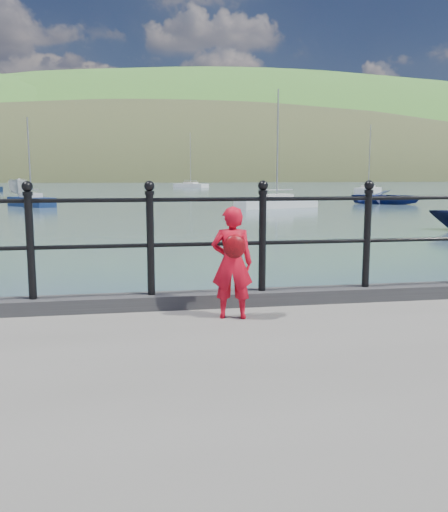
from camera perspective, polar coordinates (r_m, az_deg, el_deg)
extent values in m
plane|color=#2D4251|center=(6.33, -1.88, -13.78)|extent=(600.00, 600.00, 0.00)
cube|color=#28282B|center=(5.86, -1.73, -4.57)|extent=(60.00, 0.30, 0.15)
cylinder|color=black|center=(5.75, -1.76, 1.26)|extent=(18.00, 0.04, 0.04)
cylinder|color=black|center=(5.71, -1.78, 5.97)|extent=(18.00, 0.04, 0.04)
cylinder|color=black|center=(5.79, -19.70, 0.81)|extent=(0.08, 0.08, 1.05)
sphere|color=black|center=(5.74, -20.01, 6.90)|extent=(0.11, 0.11, 0.11)
cylinder|color=black|center=(5.70, -7.74, 1.12)|extent=(0.08, 0.08, 1.05)
sphere|color=black|center=(5.65, -7.87, 7.31)|extent=(0.11, 0.11, 0.11)
cylinder|color=black|center=(5.86, 4.06, 1.39)|extent=(0.08, 0.08, 1.05)
sphere|color=black|center=(5.82, 4.13, 7.41)|extent=(0.11, 0.11, 0.11)
cylinder|color=black|center=(6.26, 14.81, 1.58)|extent=(0.08, 0.08, 1.05)
sphere|color=black|center=(6.21, 15.03, 7.21)|extent=(0.11, 0.11, 0.11)
ellipsoid|color=#333A21|center=(202.66, -3.74, 3.57)|extent=(400.00, 100.00, 88.00)
ellipsoid|color=#387026|center=(269.43, 3.44, 2.28)|extent=(600.00, 180.00, 156.00)
cube|color=silver|center=(189.91, -20.26, 8.28)|extent=(9.00, 6.00, 6.00)
cube|color=#4C4744|center=(189.96, -20.32, 9.48)|extent=(9.50, 6.50, 2.00)
cube|color=silver|center=(187.14, -13.25, 8.58)|extent=(9.00, 6.00, 6.00)
cube|color=#4C4744|center=(187.19, -13.29, 9.80)|extent=(9.50, 6.50, 2.00)
cube|color=silver|center=(187.74, -3.96, 8.79)|extent=(9.00, 6.00, 6.00)
cube|color=#4C4744|center=(187.80, -3.98, 10.01)|extent=(9.50, 6.50, 2.00)
cube|color=silver|center=(192.33, 4.16, 8.78)|extent=(9.00, 6.00, 6.00)
cube|color=#4C4744|center=(192.38, 4.17, 9.97)|extent=(9.50, 6.50, 2.00)
imported|color=red|center=(5.29, 0.85, -0.72)|extent=(0.45, 0.34, 1.11)
ellipsoid|color=red|center=(5.14, 1.12, 0.99)|extent=(0.22, 0.11, 0.23)
imported|color=navy|center=(46.09, 16.78, 5.97)|extent=(6.74, 6.49, 1.14)
imported|color=beige|center=(60.00, -20.77, 6.72)|extent=(2.72, 5.42, 2.00)
cube|color=#12244F|center=(43.10, -19.60, 5.25)|extent=(3.97, 4.33, 0.90)
cube|color=beige|center=(43.08, -19.63, 5.92)|extent=(1.77, 1.84, 0.50)
cylinder|color=#A5A5A8|center=(43.06, -19.83, 9.71)|extent=(0.10, 0.10, 5.81)
cylinder|color=#A5A5A8|center=(43.06, -19.67, 6.65)|extent=(1.34, 1.57, 0.06)
cube|color=white|center=(98.05, -3.53, 7.35)|extent=(6.03, 6.37, 0.90)
cube|color=beige|center=(98.04, -3.53, 7.64)|extent=(2.64, 2.70, 0.50)
cylinder|color=#A5A5A8|center=(98.06, -3.55, 10.24)|extent=(0.10, 0.10, 9.00)
cylinder|color=#A5A5A8|center=(98.03, -3.53, 7.96)|extent=(2.08, 2.29, 0.06)
cube|color=silver|center=(71.93, 14.93, 6.62)|extent=(5.32, 5.63, 0.90)
cube|color=beige|center=(71.92, 14.95, 7.01)|extent=(2.29, 2.36, 0.50)
cylinder|color=#A5A5A8|center=(71.93, 15.07, 10.09)|extent=(0.10, 0.10, 7.84)
cylinder|color=#A5A5A8|center=(71.91, 14.97, 7.45)|extent=(1.89, 2.07, 0.06)
cube|color=white|center=(38.97, 5.56, 5.41)|extent=(6.34, 3.66, 0.90)
cube|color=beige|center=(38.95, 5.57, 6.14)|extent=(2.42, 1.84, 0.50)
cylinder|color=#A5A5A8|center=(38.97, 5.65, 11.61)|extent=(0.10, 0.10, 7.54)
cylinder|color=#A5A5A8|center=(38.93, 5.58, 6.95)|extent=(2.61, 0.98, 0.06)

